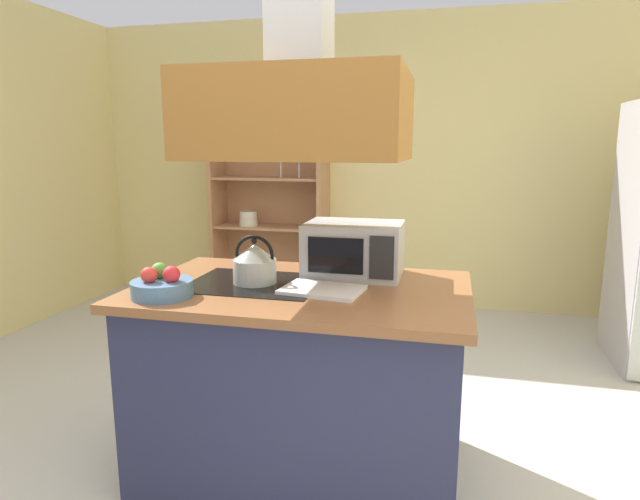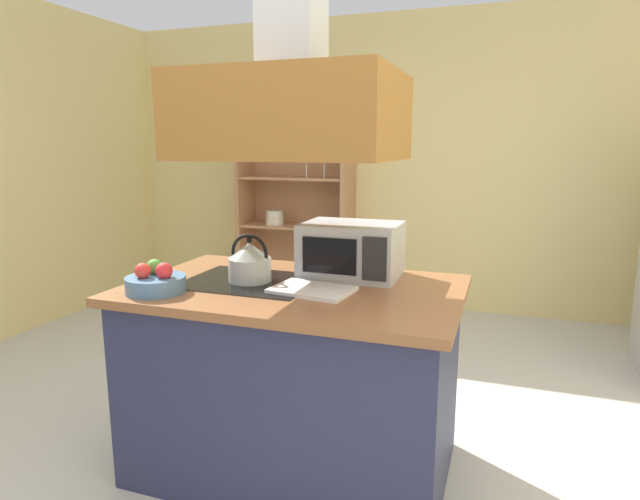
% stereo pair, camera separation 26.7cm
% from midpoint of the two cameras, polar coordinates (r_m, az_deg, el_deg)
% --- Properties ---
extents(ground_plane, '(7.80, 7.80, 0.00)m').
position_cam_midpoint_polar(ground_plane, '(2.68, -3.28, -23.62)').
color(ground_plane, beige).
extents(wall_back, '(6.00, 0.12, 2.70)m').
position_cam_midpoint_polar(wall_back, '(5.15, 6.41, 9.07)').
color(wall_back, '#E5D185').
rests_on(wall_back, ground).
extents(kitchen_island, '(1.49, 0.96, 0.90)m').
position_cam_midpoint_polar(kitchen_island, '(2.58, -4.94, -13.52)').
color(kitchen_island, '#2A2E4F').
rests_on(kitchen_island, ground).
extents(range_hood, '(0.90, 0.70, 1.24)m').
position_cam_midpoint_polar(range_hood, '(2.36, -5.49, 16.66)').
color(range_hood, '#9E6429').
extents(dish_cabinet, '(1.11, 0.40, 1.87)m').
position_cam_midpoint_polar(dish_cabinet, '(5.26, -6.71, 3.37)').
color(dish_cabinet, '#B17B53').
rests_on(dish_cabinet, ground).
extents(kettle, '(0.20, 0.20, 0.22)m').
position_cam_midpoint_polar(kettle, '(2.49, -10.05, -1.43)').
color(kettle, '#B5BAB7').
rests_on(kettle, kitchen_island).
extents(cutting_board, '(0.37, 0.28, 0.02)m').
position_cam_midpoint_polar(cutting_board, '(2.33, -3.06, -4.30)').
color(cutting_board, white).
rests_on(cutting_board, kitchen_island).
extents(microwave, '(0.46, 0.35, 0.26)m').
position_cam_midpoint_polar(microwave, '(2.59, 0.70, 0.06)').
color(microwave, '#B7BABF').
rests_on(microwave, kitchen_island).
extents(fruit_bowl, '(0.26, 0.26, 0.14)m').
position_cam_midpoint_polar(fruit_bowl, '(2.38, -19.61, -3.63)').
color(fruit_bowl, '#4C7299').
rests_on(fruit_bowl, kitchen_island).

